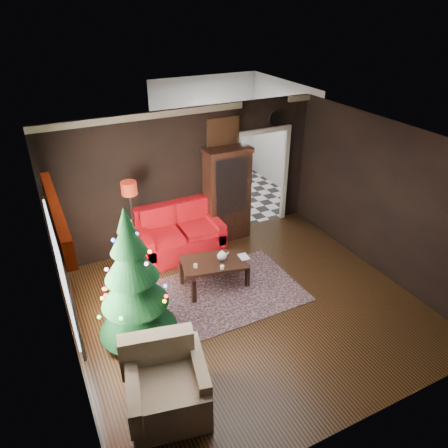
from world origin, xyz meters
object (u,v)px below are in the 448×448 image
teapot (222,256)px  wall_clock (276,118)px  curio_cabinet (227,196)px  kitchen_table (224,190)px  coffee_table (214,273)px  christmas_tree (133,282)px  armchair (168,384)px  floor_lamp (134,227)px  loveseat (180,232)px

teapot → wall_clock: wall_clock is taller
curio_cabinet → wall_clock: (1.20, 0.18, 1.43)m
curio_cabinet → wall_clock: bearing=8.5°
teapot → kitchen_table: bearing=62.8°
coffee_table → wall_clock: (2.20, 1.65, 2.12)m
teapot → kitchen_table: (1.51, 2.93, -0.23)m
curio_cabinet → christmas_tree: bearing=-140.1°
curio_cabinet → kitchen_table: size_ratio=2.53×
wall_clock → kitchen_table: 2.43m
christmas_tree → coffee_table: 1.89m
curio_cabinet → armchair: 4.44m
curio_cabinet → teapot: bearing=-119.7°
floor_lamp → christmas_tree: bearing=-105.3°
coffee_table → loveseat: bearing=97.0°
christmas_tree → wall_clock: 4.64m
loveseat → armchair: bearing=-113.5°
loveseat → wall_clock: size_ratio=5.31×
teapot → loveseat: bearing=102.8°
teapot → wall_clock: bearing=39.3°
loveseat → wall_clock: (2.35, 0.40, 1.88)m
loveseat → armchair: (-1.46, -3.34, -0.04)m
loveseat → kitchen_table: bearing=42.5°
loveseat → coffee_table: (0.15, -1.25, -0.24)m
coffee_table → kitchen_table: bearing=60.4°
floor_lamp → kitchen_table: 3.18m
loveseat → teapot: 1.32m
curio_cabinet → christmas_tree: (-2.58, -2.15, 0.10)m
armchair → teapot: bearing=61.8°
loveseat → curio_cabinet: bearing=10.8°
armchair → coffee_table: 2.65m
armchair → wall_clock: 5.67m
christmas_tree → kitchen_table: 4.87m
floor_lamp → kitchen_table: bearing=31.1°
christmas_tree → teapot: size_ratio=11.57×
floor_lamp → curio_cabinet: bearing=5.4°
christmas_tree → floor_lamp: bearing=74.7°
christmas_tree → wall_clock: bearing=31.7°
christmas_tree → teapot: bearing=20.7°
armchair → teapot: armchair is taller
curio_cabinet → christmas_tree: 3.36m
floor_lamp → armchair: floor_lamp is taller
curio_cabinet → teapot: size_ratio=9.88×
floor_lamp → teapot: (1.18, -1.31, -0.22)m
curio_cabinet → coffee_table: bearing=-124.1°
loveseat → floor_lamp: bearing=178.4°
coffee_table → wall_clock: wall_clock is taller
teapot → coffee_table: bearing=166.8°
christmas_tree → teapot: (1.72, 0.65, -0.44)m
curio_cabinet → christmas_tree: size_ratio=0.85×
curio_cabinet → floor_lamp: size_ratio=1.06×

